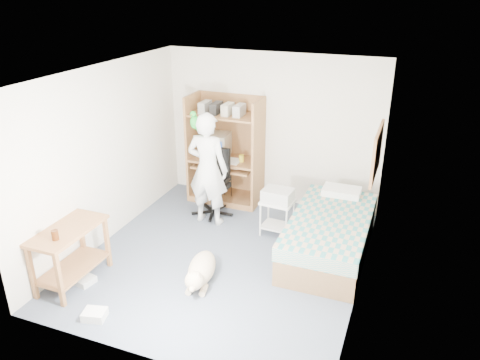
{
  "coord_description": "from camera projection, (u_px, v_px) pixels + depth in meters",
  "views": [
    {
      "loc": [
        2.17,
        -5.05,
        3.5
      ],
      "look_at": [
        0.1,
        0.3,
        1.05
      ],
      "focal_mm": 35.0,
      "sensor_mm": 36.0,
      "label": 1
    }
  ],
  "objects": [
    {
      "name": "wall_right",
      "position": [
        369.0,
        194.0,
        5.34
      ],
      "size": [
        0.02,
        4.0,
        2.5
      ],
      "primitive_type": "cube",
      "color": "silver",
      "rests_on": "floor"
    },
    {
      "name": "floor_box_b",
      "position": [
        86.0,
        281.0,
        5.85
      ],
      "size": [
        0.22,
        0.25,
        0.08
      ],
      "primitive_type": "cube",
      "rotation": [
        0.0,
        0.0,
        -0.19
      ],
      "color": "#BBBBB6",
      "rests_on": "floor"
    },
    {
      "name": "ceiling",
      "position": [
        223.0,
        74.0,
        5.44
      ],
      "size": [
        3.6,
        4.0,
        0.02
      ],
      "primitive_type": "cube",
      "color": "white",
      "rests_on": "wall_back"
    },
    {
      "name": "parrot",
      "position": [
        194.0,
        121.0,
        6.84
      ],
      "size": [
        0.13,
        0.23,
        0.36
      ],
      "rotation": [
        0.0,
        0.0,
        -0.03
      ],
      "color": "#148E1E",
      "rests_on": "person"
    },
    {
      "name": "floor_box_a",
      "position": [
        95.0,
        315.0,
        5.24
      ],
      "size": [
        0.29,
        0.25,
        0.1
      ],
      "primitive_type": "cube",
      "rotation": [
        0.0,
        0.0,
        0.25
      ],
      "color": "silver",
      "rests_on": "floor"
    },
    {
      "name": "crt_monitor",
      "position": [
        217.0,
        145.0,
        7.84
      ],
      "size": [
        0.44,
        0.46,
        0.39
      ],
      "rotation": [
        0.0,
        0.0,
        0.09
      ],
      "color": "beige",
      "rests_on": "computer_hutch"
    },
    {
      "name": "office_chair",
      "position": [
        214.0,
        191.0,
        7.52
      ],
      "size": [
        0.6,
        0.6,
        1.06
      ],
      "rotation": [
        0.0,
        0.0,
        -0.03
      ],
      "color": "black",
      "rests_on": "floor"
    },
    {
      "name": "pencil_cup",
      "position": [
        241.0,
        158.0,
        7.65
      ],
      "size": [
        0.08,
        0.08,
        0.12
      ],
      "primitive_type": "cylinder",
      "color": "gold",
      "rests_on": "computer_hutch"
    },
    {
      "name": "floor",
      "position": [
        225.0,
        257.0,
        6.43
      ],
      "size": [
        4.0,
        4.0,
        0.0
      ],
      "primitive_type": "plane",
      "color": "#4B5366",
      "rests_on": "ground"
    },
    {
      "name": "printer",
      "position": [
        278.0,
        195.0,
        6.76
      ],
      "size": [
        0.44,
        0.35,
        0.18
      ],
      "primitive_type": "cube",
      "rotation": [
        0.0,
        0.0,
        -0.08
      ],
      "color": "#AEADA9",
      "rests_on": "printer_cart"
    },
    {
      "name": "keyboard",
      "position": [
        225.0,
        166.0,
        7.74
      ],
      "size": [
        0.47,
        0.23,
        0.03
      ],
      "primitive_type": "cube",
      "rotation": [
        0.0,
        0.0,
        0.16
      ],
      "color": "beige",
      "rests_on": "computer_hutch"
    },
    {
      "name": "corkboard",
      "position": [
        377.0,
        153.0,
        6.04
      ],
      "size": [
        0.04,
        0.94,
        0.66
      ],
      "color": "#976743",
      "rests_on": "wall_right"
    },
    {
      "name": "person",
      "position": [
        208.0,
        169.0,
        7.05
      ],
      "size": [
        0.65,
        0.44,
        1.76
      ],
      "primitive_type": "imported",
      "rotation": [
        0.0,
        0.0,
        3.11
      ],
      "color": "white",
      "rests_on": "floor"
    },
    {
      "name": "wall_back",
      "position": [
        272.0,
        130.0,
        7.65
      ],
      "size": [
        3.6,
        0.02,
        2.5
      ],
      "primitive_type": "cube",
      "color": "silver",
      "rests_on": "floor"
    },
    {
      "name": "wall_left",
      "position": [
        106.0,
        155.0,
        6.53
      ],
      "size": [
        0.02,
        4.0,
        2.5
      ],
      "primitive_type": "cube",
      "color": "silver",
      "rests_on": "floor"
    },
    {
      "name": "drink_glass",
      "position": [
        55.0,
        235.0,
        5.36
      ],
      "size": [
        0.08,
        0.08,
        0.12
      ],
      "primitive_type": "cylinder",
      "color": "#411E0A",
      "rests_on": "side_desk"
    },
    {
      "name": "printer_cart",
      "position": [
        277.0,
        212.0,
        6.87
      ],
      "size": [
        0.49,
        0.4,
        0.55
      ],
      "rotation": [
        0.0,
        0.0,
        -0.08
      ],
      "color": "silver",
      "rests_on": "floor"
    },
    {
      "name": "computer_hutch",
      "position": [
        226.0,
        154.0,
        7.83
      ],
      "size": [
        1.2,
        0.63,
        1.8
      ],
      "color": "brown",
      "rests_on": "floor"
    },
    {
      "name": "dog",
      "position": [
        201.0,
        270.0,
        5.85
      ],
      "size": [
        0.46,
        1.0,
        0.38
      ],
      "rotation": [
        0.0,
        0.0,
        0.21
      ],
      "color": "tan",
      "rests_on": "floor"
    },
    {
      "name": "bed",
      "position": [
        330.0,
        235.0,
        6.41
      ],
      "size": [
        1.02,
        2.02,
        0.66
      ],
      "color": "brown",
      "rests_on": "floor"
    },
    {
      "name": "side_desk",
      "position": [
        70.0,
        247.0,
        5.72
      ],
      "size": [
        0.5,
        1.0,
        0.75
      ],
      "color": "brown",
      "rests_on": "floor"
    }
  ]
}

